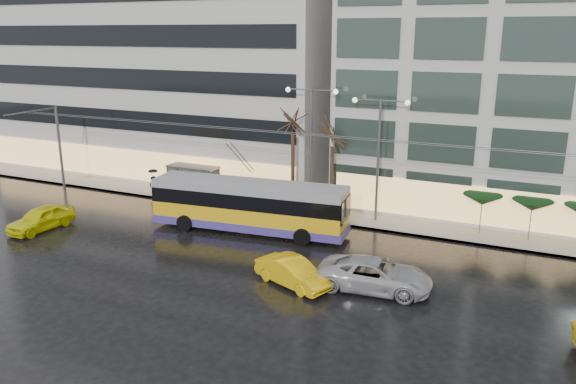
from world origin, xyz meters
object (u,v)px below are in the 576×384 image
Objects in this scene: bus_shelter at (191,173)px; taxi_a at (41,218)px; trolleybus at (249,207)px; street_lamp_near at (311,133)px.

bus_shelter is 0.90× the size of taxi_a.
bus_shelter is at bearing 147.43° from trolleybus.
street_lamp_near is 19.45m from taxi_a.
street_lamp_near reaches higher than taxi_a.
trolleybus is 2.87× the size of taxi_a.
street_lamp_near is (10.38, 0.11, 4.03)m from bus_shelter.
street_lamp_near reaches higher than bus_shelter.
bus_shelter is 11.14m from street_lamp_near.
trolleybus is 9.68m from bus_shelter.
trolleybus reaches higher than taxi_a.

